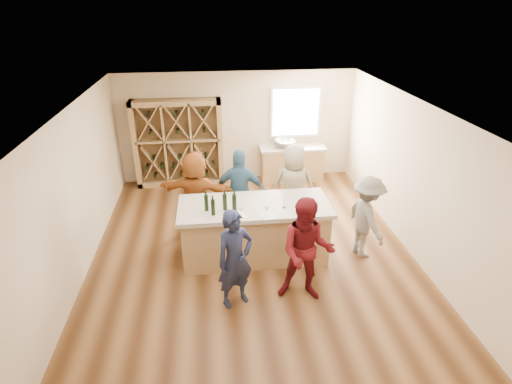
{
  "coord_description": "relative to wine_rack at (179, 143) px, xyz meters",
  "views": [
    {
      "loc": [
        -0.67,
        -6.41,
        4.43
      ],
      "look_at": [
        0.1,
        0.2,
        1.15
      ],
      "focal_mm": 28.0,
      "sensor_mm": 36.0,
      "label": 1
    }
  ],
  "objects": [
    {
      "name": "window_pane",
      "position": [
        3.0,
        0.17,
        0.65
      ],
      "size": [
        1.18,
        0.01,
        1.18
      ],
      "primitive_type": "cube",
      "color": "white",
      "rests_on": "wall_back"
    },
    {
      "name": "wine_bottle_d",
      "position": [
        1.16,
        -3.64,
        0.14
      ],
      "size": [
        0.1,
        0.1,
        0.32
      ],
      "primitive_type": "cylinder",
      "rotation": [
        0.0,
        0.0,
        0.29
      ],
      "color": "black",
      "rests_on": "tasting_counter_top"
    },
    {
      "name": "person_far_right",
      "position": [
        2.45,
        -2.45,
        -0.19
      ],
      "size": [
        1.0,
        0.77,
        1.82
      ],
      "primitive_type": "imported",
      "rotation": [
        0.0,
        0.0,
        2.9
      ],
      "color": "gray",
      "rests_on": "floor"
    },
    {
      "name": "wine_bottle_b",
      "position": [
        0.79,
        -3.71,
        0.12
      ],
      "size": [
        0.08,
        0.08,
        0.29
      ],
      "primitive_type": "cylinder",
      "rotation": [
        0.0,
        0.0,
        0.08
      ],
      "color": "black",
      "rests_on": "tasting_counter_top"
    },
    {
      "name": "person_far_left",
      "position": [
        0.46,
        -2.45,
        -0.22
      ],
      "size": [
        1.72,
        1.0,
        1.76
      ],
      "primitive_type": "imported",
      "rotation": [
        0.0,
        0.0,
        2.87
      ],
      "color": "#994C19",
      "rests_on": "floor"
    },
    {
      "name": "wall_left",
      "position": [
        -1.55,
        -3.27,
        0.3
      ],
      "size": [
        0.1,
        7.0,
        2.8
      ],
      "primitive_type": "cube",
      "color": "beige",
      "rests_on": "ground"
    },
    {
      "name": "tasting_menu_c",
      "position": [
        2.43,
        -3.8,
        -0.02
      ],
      "size": [
        0.3,
        0.35,
        0.0
      ],
      "primitive_type": "cube",
      "rotation": [
        0.0,
        0.0,
        -0.31
      ],
      "color": "white",
      "rests_on": "tasting_counter_top"
    },
    {
      "name": "wine_glass_d",
      "position": [
        2.04,
        -3.61,
        0.07
      ],
      "size": [
        0.07,
        0.07,
        0.17
      ],
      "primitive_type": "cone",
      "rotation": [
        0.0,
        0.0,
        0.15
      ],
      "color": "white",
      "rests_on": "tasting_counter_top"
    },
    {
      "name": "faucet",
      "position": [
        2.7,
        0.11,
        -0.03
      ],
      "size": [
        0.02,
        0.02,
        0.3
      ],
      "primitive_type": "cylinder",
      "color": "silver",
      "rests_on": "back_counter_top"
    },
    {
      "name": "tasting_counter_base",
      "position": [
        1.53,
        -3.43,
        -0.6
      ],
      "size": [
        2.6,
        1.0,
        1.0
      ],
      "primitive_type": "cube",
      "color": "#A07C4C",
      "rests_on": "floor"
    },
    {
      "name": "tasting_menu_a",
      "position": [
        1.23,
        -3.79,
        -0.02
      ],
      "size": [
        0.29,
        0.34,
        0.0
      ],
      "primitive_type": "cube",
      "rotation": [
        0.0,
        0.0,
        0.36
      ],
      "color": "white",
      "rests_on": "tasting_counter_top"
    },
    {
      "name": "back_counter_base",
      "position": [
        2.9,
        -0.07,
        -0.67
      ],
      "size": [
        1.6,
        0.58,
        0.86
      ],
      "primitive_type": "cube",
      "color": "#A07C4C",
      "rests_on": "floor"
    },
    {
      "name": "wine_glass_e",
      "position": [
        2.52,
        -3.68,
        0.07
      ],
      "size": [
        0.07,
        0.07,
        0.17
      ],
      "primitive_type": "cone",
      "rotation": [
        0.0,
        0.0,
        0.12
      ],
      "color": "white",
      "rests_on": "tasting_counter_top"
    },
    {
      "name": "wine_rack",
      "position": [
        0.0,
        0.0,
        0.0
      ],
      "size": [
        2.2,
        0.45,
        2.2
      ],
      "primitive_type": "cube",
      "color": "#A07C4C",
      "rests_on": "floor"
    },
    {
      "name": "wine_glass_a",
      "position": [
        1.24,
        -3.86,
        0.07
      ],
      "size": [
        0.08,
        0.08,
        0.17
      ],
      "primitive_type": "cone",
      "rotation": [
        0.0,
        0.0,
        -0.35
      ],
      "color": "white",
      "rests_on": "tasting_counter_top"
    },
    {
      "name": "wall_right",
      "position": [
        4.55,
        -3.27,
        0.3
      ],
      "size": [
        0.1,
        7.0,
        2.8
      ],
      "primitive_type": "cube",
      "color": "beige",
      "rests_on": "ground"
    },
    {
      "name": "person_far_mid",
      "position": [
        1.35,
        -2.5,
        -0.21
      ],
      "size": [
        1.13,
        0.74,
        1.77
      ],
      "primitive_type": "imported",
      "rotation": [
        0.0,
        0.0,
        2.93
      ],
      "color": "#335972",
      "rests_on": "floor"
    },
    {
      "name": "person_server",
      "position": [
        3.56,
        -3.63,
        -0.3
      ],
      "size": [
        0.65,
        1.1,
        1.59
      ],
      "primitive_type": "imported",
      "rotation": [
        0.0,
        0.0,
        1.75
      ],
      "color": "slate",
      "rests_on": "floor"
    },
    {
      "name": "wall_front",
      "position": [
        1.5,
        -6.82,
        0.3
      ],
      "size": [
        6.0,
        0.1,
        2.8
      ],
      "primitive_type": "cube",
      "color": "beige",
      "rests_on": "ground"
    },
    {
      "name": "floor",
      "position": [
        1.5,
        -3.27,
        -1.15
      ],
      "size": [
        6.0,
        7.0,
        0.1
      ],
      "primitive_type": "cube",
      "color": "brown",
      "rests_on": "ground"
    },
    {
      "name": "tasting_counter_top",
      "position": [
        1.53,
        -3.43,
        -0.06
      ],
      "size": [
        2.72,
        1.12,
        0.08
      ],
      "primitive_type": "cube",
      "color": "#B3AA92",
      "rests_on": "tasting_counter_base"
    },
    {
      "name": "back_counter_top",
      "position": [
        2.9,
        -0.07,
        -0.21
      ],
      "size": [
        1.7,
        0.62,
        0.06
      ],
      "primitive_type": "cube",
      "color": "#B3AA92",
      "rests_on": "back_counter_base"
    },
    {
      "name": "wine_bottle_c",
      "position": [
        1.0,
        -3.55,
        0.13
      ],
      "size": [
        0.09,
        0.09,
        0.3
      ],
      "primitive_type": "cylinder",
      "rotation": [
        0.0,
        0.0,
        0.16
      ],
      "color": "black",
      "rests_on": "tasting_counter_top"
    },
    {
      "name": "wine_glass_c",
      "position": [
        2.22,
        -3.83,
        0.07
      ],
      "size": [
        0.07,
        0.07,
        0.18
      ],
      "primitive_type": "cone",
      "rotation": [
        0.0,
        0.0,
        0.08
      ],
      "color": "white",
      "rests_on": "tasting_counter_top"
    },
    {
      "name": "person_near_left",
      "position": [
        1.09,
        -4.69,
        -0.27
      ],
      "size": [
        0.73,
        0.65,
        1.65
      ],
      "primitive_type": "imported",
      "rotation": [
        0.0,
        0.0,
        0.43
      ],
      "color": "#191E38",
      "rests_on": "floor"
    },
    {
      "name": "wall_back",
      "position": [
        1.5,
        0.28,
        0.3
      ],
      "size": [
        6.0,
        0.1,
        2.8
      ],
      "primitive_type": "cube",
      "color": "beige",
      "rests_on": "ground"
    },
    {
      "name": "wine_bottle_a",
      "position": [
        0.68,
        -3.55,
        0.13
      ],
      "size": [
        0.09,
        0.09,
        0.29
      ],
      "primitive_type": "cylinder",
      "rotation": [
        0.0,
        0.0,
        0.35
      ],
      "color": "black",
      "rests_on": "tasting_counter_top"
    },
    {
      "name": "window_frame",
      "position": [
        3.0,
        0.2,
        0.65
      ],
      "size": [
        1.3,
        0.06,
        1.3
      ],
      "primitive_type": "cube",
      "color": "white",
      "rests_on": "wall_back"
    },
    {
      "name": "ceiling",
      "position": [
        1.5,
        -3.27,
        1.75
      ],
      "size": [
        6.0,
        7.0,
        0.1
      ],
      "primitive_type": "cube",
      "color": "white",
      "rests_on": "ground"
    },
    {
      "name": "tasting_menu_b",
      "position": [
        1.73,
        -3.84,
        -0.02
      ],
      "size": [
        0.26,
        0.33,
        0.0
      ],
      "primitive_type": "cube",
      "rotation": [
        0.0,
        0.0,
        0.12
      ],
      "color": "white",
      "rests_on": "tasting_counter_top"
    },
    {
      "name": "wine_glass_b",
      "position": [
        1.69,
        -3.87,
        0.07
      ],
      "size": [
        0.07,
        0.07,
        0.17
      ],
      "primitive_type": "cone",
      "rotation": [
        0.0,
        0.0,
        -0.08
      ],
      "color": "white",
      "rests_on": "tasting_counter_top"
    },
    {
      "name": "sink",
      "position": [
        2.7,
        -0.07,
        -0.09
      ],
      "size": [
        0.54,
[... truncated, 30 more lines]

